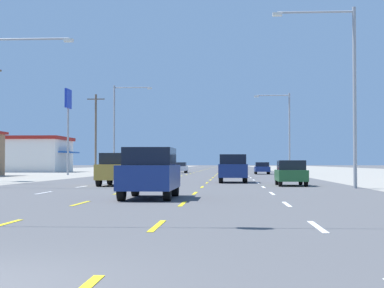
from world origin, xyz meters
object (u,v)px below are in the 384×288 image
hatchback_inner_right_distant_b (230,167)px  streetlight_left_row_0 (1,96)px  pole_sign_left_row_2 (68,109)px  streetlight_right_row_0 (346,82)px  hatchback_far_right_mid (291,173)px  sedan_far_right_farther (262,168)px  hatchback_inner_right_far (231,169)px  suv_inner_left_near (118,169)px  sedan_inner_right_distant_a (233,167)px  streetlight_right_row_1 (286,127)px  sedan_inner_left_farthest (180,167)px  suv_center_turn_nearest (150,172)px  streetlight_left_row_1 (118,123)px  suv_inner_right_midfar (233,168)px

hatchback_inner_right_distant_b → streetlight_left_row_0: size_ratio=0.45×
pole_sign_left_row_2 → streetlight_right_row_0: streetlight_right_row_0 is taller
hatchback_far_right_mid → sedan_far_right_farther: hatchback_far_right_mid is taller
hatchback_inner_right_far → suv_inner_left_near: bearing=-106.4°
hatchback_inner_right_far → sedan_inner_right_distant_a: 30.24m
hatchback_far_right_mid → hatchback_inner_right_distant_b: same height
suv_inner_left_near → streetlight_right_row_1: streetlight_right_row_1 is taller
pole_sign_left_row_2 → streetlight_left_row_0: size_ratio=1.14×
suv_inner_left_near → hatchback_inner_right_far: 24.70m
hatchback_inner_right_far → sedan_far_right_farther: (3.77, 16.01, -0.03)m
hatchback_inner_right_far → streetlight_right_row_0: streetlight_right_row_0 is taller
hatchback_inner_right_far → sedan_inner_left_farthest: 25.87m
suv_inner_left_near → streetlight_right_row_0: bearing=-15.1°
sedan_inner_right_distant_a → pole_sign_left_row_2: 29.07m
suv_center_turn_nearest → suv_inner_left_near: 14.40m
sedan_inner_left_farthest → streetlight_left_row_0: (-6.07, -52.16, 4.38)m
streetlight_right_row_0 → streetlight_right_row_1: streetlight_right_row_0 is taller
suv_inner_left_near → streetlight_right_row_1: bearing=69.1°
hatchback_far_right_mid → streetlight_left_row_0: streetlight_left_row_0 is taller
suv_center_turn_nearest → streetlight_right_row_1: streetlight_right_row_1 is taller
streetlight_right_row_0 → streetlight_right_row_1: (0.05, 38.27, -0.33)m
sedan_inner_right_distant_a → pole_sign_left_row_2: bearing=-131.9°
suv_center_turn_nearest → streetlight_left_row_0: streetlight_left_row_0 is taller
hatchback_far_right_mid → streetlight_left_row_0: (-16.60, -3.75, 4.36)m
suv_inner_left_near → streetlight_left_row_1: size_ratio=0.47×
streetlight_right_row_0 → suv_inner_left_near: bearing=164.9°
hatchback_far_right_mid → suv_inner_right_midfar: bearing=119.2°
sedan_far_right_farther → pole_sign_left_row_2: pole_sign_left_row_2 is taller
streetlight_left_row_0 → streetlight_left_row_1: (-0.13, 38.27, 0.90)m
suv_inner_right_midfar → suv_inner_left_near: bearing=-137.6°
sedan_far_right_farther → hatchback_far_right_mid: bearing=-90.3°
hatchback_far_right_mid → hatchback_inner_right_far: size_ratio=1.00×
streetlight_left_row_1 → suv_inner_right_midfar: bearing=-64.9°
streetlight_left_row_1 → streetlight_right_row_1: size_ratio=1.11×
suv_inner_right_midfar → streetlight_right_row_0: streetlight_right_row_0 is taller
hatchback_inner_right_far → streetlight_left_row_0: bearing=-115.6°
suv_inner_left_near → streetlight_right_row_1: (13.22, 34.71, 4.44)m
suv_inner_right_midfar → streetlight_left_row_0: streetlight_left_row_0 is taller
pole_sign_left_row_2 → streetlight_left_row_1: size_ratio=0.94×
suv_inner_left_near → hatchback_inner_right_far: (6.98, 23.70, -0.24)m
sedan_far_right_farther → suv_inner_right_midfar: bearing=-96.3°
hatchback_inner_right_distant_b → pole_sign_left_row_2: pole_sign_left_row_2 is taller
hatchback_inner_right_far → sedan_far_right_farther: size_ratio=0.87×
hatchback_far_right_mid → sedan_inner_left_farthest: 49.55m
suv_inner_left_near → suv_inner_right_midfar: 9.54m
hatchback_inner_right_far → pole_sign_left_row_2: pole_sign_left_row_2 is taller
sedan_inner_right_distant_a → streetlight_right_row_1: (6.00, -19.22, 4.71)m
suv_inner_left_near → streetlight_right_row_1: size_ratio=0.52×
sedan_inner_left_farthest → hatchback_far_right_mid: bearing=-77.7°
suv_center_turn_nearest → streetlight_left_row_1: size_ratio=0.47×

